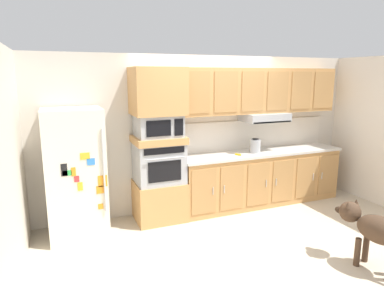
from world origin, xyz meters
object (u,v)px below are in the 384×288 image
electric_kettle (255,146)px  built_in_oven (159,162)px  refrigerator (76,173)px  microwave (158,126)px  screwdriver (238,154)px  dog (372,228)px

electric_kettle → built_in_oven: bearing=178.4°
refrigerator → electric_kettle: size_ratio=7.33×
built_in_oven → electric_kettle: (1.65, -0.05, 0.13)m
microwave → screwdriver: microwave is taller
refrigerator → screwdriver: refrigerator is taller
microwave → electric_kettle: (1.65, -0.05, -0.43)m
screwdriver → dog: screwdriver is taller
dog → screwdriver: bearing=3.6°
refrigerator → built_in_oven: (1.19, 0.07, 0.02)m
built_in_oven → dog: bearing=-50.1°
screwdriver → electric_kettle: size_ratio=0.70×
refrigerator → electric_kettle: bearing=0.4°
screwdriver → microwave: bearing=175.3°
built_in_oven → electric_kettle: 1.66m
refrigerator → electric_kettle: refrigerator is taller
refrigerator → dog: size_ratio=1.79×
screwdriver → electric_kettle: bearing=9.7°
built_in_oven → screwdriver: (1.30, -0.11, 0.03)m
refrigerator → screwdriver: (2.49, -0.04, 0.05)m
dog → electric_kettle: bearing=-5.8°
dog → microwave: bearing=28.9°
built_in_oven → microwave: bearing=-0.8°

